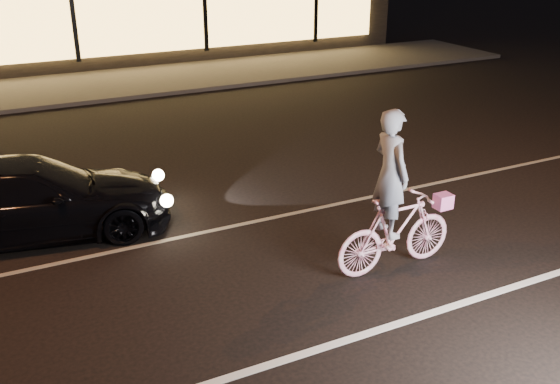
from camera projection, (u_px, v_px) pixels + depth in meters
ground at (275, 286)px, 8.65m from camera, size 90.00×90.00×0.00m
lane_stripe_near at (331, 345)px, 7.41m from camera, size 60.00×0.12×0.01m
lane_stripe_far at (222, 228)px, 10.29m from camera, size 60.00×0.10×0.01m
sidewalk at (91, 86)px, 19.34m from camera, size 30.00×4.00×0.12m
cyclist at (394, 215)px, 8.76m from camera, size 1.92×0.66×2.41m
sedan at (30, 199)px, 9.85m from camera, size 4.59×2.47×1.26m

